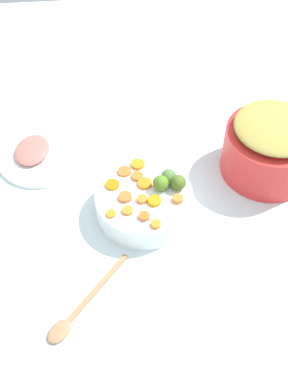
# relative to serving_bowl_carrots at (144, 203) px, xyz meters

# --- Properties ---
(tabletop) EXTENTS (2.40, 2.40, 0.02)m
(tabletop) POSITION_rel_serving_bowl_carrots_xyz_m (0.02, -0.01, -0.05)
(tabletop) COLOR silver
(tabletop) RESTS_ON ground
(serving_bowl_carrots) EXTENTS (0.26, 0.26, 0.07)m
(serving_bowl_carrots) POSITION_rel_serving_bowl_carrots_xyz_m (0.00, 0.00, 0.00)
(serving_bowl_carrots) COLOR white
(serving_bowl_carrots) RESTS_ON tabletop
(metal_pot) EXTENTS (0.27, 0.27, 0.14)m
(metal_pot) POSITION_rel_serving_bowl_carrots_xyz_m (-0.12, 0.37, 0.04)
(metal_pot) COLOR red
(metal_pot) RESTS_ON tabletop
(stuffing_mound) EXTENTS (0.23, 0.23, 0.04)m
(stuffing_mound) POSITION_rel_serving_bowl_carrots_xyz_m (-0.12, 0.37, 0.13)
(stuffing_mound) COLOR #AF9C48
(stuffing_mound) RESTS_ON metal_pot
(carrot_slice_0) EXTENTS (0.03, 0.03, 0.01)m
(carrot_slice_0) POSITION_rel_serving_bowl_carrots_xyz_m (0.08, -0.00, 0.04)
(carrot_slice_0) COLOR orange
(carrot_slice_0) RESTS_ON serving_bowl_carrots
(carrot_slice_1) EXTENTS (0.03, 0.03, 0.01)m
(carrot_slice_1) POSITION_rel_serving_bowl_carrots_xyz_m (0.10, 0.02, 0.04)
(carrot_slice_1) COLOR orange
(carrot_slice_1) RESTS_ON serving_bowl_carrots
(carrot_slice_2) EXTENTS (0.04, 0.04, 0.01)m
(carrot_slice_2) POSITION_rel_serving_bowl_carrots_xyz_m (-0.04, -0.08, 0.04)
(carrot_slice_2) COLOR orange
(carrot_slice_2) RESTS_ON serving_bowl_carrots
(carrot_slice_3) EXTENTS (0.04, 0.04, 0.01)m
(carrot_slice_3) POSITION_rel_serving_bowl_carrots_xyz_m (0.06, -0.09, 0.04)
(carrot_slice_3) COLOR orange
(carrot_slice_3) RESTS_ON serving_bowl_carrots
(carrot_slice_4) EXTENTS (0.05, 0.05, 0.01)m
(carrot_slice_4) POSITION_rel_serving_bowl_carrots_xyz_m (0.03, 0.02, 0.04)
(carrot_slice_4) COLOR orange
(carrot_slice_4) RESTS_ON serving_bowl_carrots
(carrot_slice_5) EXTENTS (0.04, 0.04, 0.01)m
(carrot_slice_5) POSITION_rel_serving_bowl_carrots_xyz_m (-0.08, -0.05, 0.04)
(carrot_slice_5) COLOR orange
(carrot_slice_5) RESTS_ON serving_bowl_carrots
(carrot_slice_6) EXTENTS (0.05, 0.05, 0.01)m
(carrot_slice_6) POSITION_rel_serving_bowl_carrots_xyz_m (-0.11, -0.01, 0.04)
(carrot_slice_6) COLOR orange
(carrot_slice_6) RESTS_ON serving_bowl_carrots
(carrot_slice_7) EXTENTS (0.03, 0.03, 0.01)m
(carrot_slice_7) POSITION_rel_serving_bowl_carrots_xyz_m (0.05, -0.05, 0.04)
(carrot_slice_7) COLOR orange
(carrot_slice_7) RESTS_ON serving_bowl_carrots
(carrot_slice_8) EXTENTS (0.05, 0.05, 0.01)m
(carrot_slice_8) POSITION_rel_serving_bowl_carrots_xyz_m (-0.03, 0.01, 0.04)
(carrot_slice_8) COLOR orange
(carrot_slice_8) RESTS_ON serving_bowl_carrots
(carrot_slice_9) EXTENTS (0.03, 0.03, 0.01)m
(carrot_slice_9) POSITION_rel_serving_bowl_carrots_xyz_m (-0.06, -0.01, 0.04)
(carrot_slice_9) COLOR orange
(carrot_slice_9) RESTS_ON serving_bowl_carrots
(carrot_slice_10) EXTENTS (0.05, 0.05, 0.01)m
(carrot_slice_10) POSITION_rel_serving_bowl_carrots_xyz_m (0.01, -0.05, 0.04)
(carrot_slice_10) COLOR orange
(carrot_slice_10) RESTS_ON serving_bowl_carrots
(carrot_slice_11) EXTENTS (0.03, 0.03, 0.01)m
(carrot_slice_11) POSITION_rel_serving_bowl_carrots_xyz_m (0.03, 0.09, 0.04)
(carrot_slice_11) COLOR orange
(carrot_slice_11) RESTS_ON serving_bowl_carrots
(carrot_slice_12) EXTENTS (0.04, 0.04, 0.01)m
(carrot_slice_12) POSITION_rel_serving_bowl_carrots_xyz_m (0.01, -0.01, 0.04)
(carrot_slice_12) COLOR orange
(carrot_slice_12) RESTS_ON serving_bowl_carrots
(brussels_sprout_0) EXTENTS (0.04, 0.04, 0.04)m
(brussels_sprout_0) POSITION_rel_serving_bowl_carrots_xyz_m (-0.04, 0.07, 0.06)
(brussels_sprout_0) COLOR #53803D
(brussels_sprout_0) RESTS_ON serving_bowl_carrots
(brussels_sprout_1) EXTENTS (0.04, 0.04, 0.04)m
(brussels_sprout_1) POSITION_rel_serving_bowl_carrots_xyz_m (-0.01, 0.09, 0.06)
(brussels_sprout_1) COLOR #506C23
(brussels_sprout_1) RESTS_ON serving_bowl_carrots
(brussels_sprout_2) EXTENTS (0.04, 0.04, 0.04)m
(brussels_sprout_2) POSITION_rel_serving_bowl_carrots_xyz_m (-0.02, 0.05, 0.06)
(brussels_sprout_2) COLOR #578825
(brussels_sprout_2) RESTS_ON serving_bowl_carrots
(wooden_spoon) EXTENTS (0.23, 0.21, 0.01)m
(wooden_spoon) POSITION_rel_serving_bowl_carrots_xyz_m (0.29, -0.19, -0.03)
(wooden_spoon) COLOR #AC7C54
(wooden_spoon) RESTS_ON tabletop
(ham_plate) EXTENTS (0.26, 0.26, 0.01)m
(ham_plate) POSITION_rel_serving_bowl_carrots_xyz_m (-0.24, -0.29, -0.03)
(ham_plate) COLOR white
(ham_plate) RESTS_ON tabletop
(ham_slice_main) EXTENTS (0.15, 0.13, 0.02)m
(ham_slice_main) POSITION_rel_serving_bowl_carrots_xyz_m (-0.25, -0.31, -0.01)
(ham_slice_main) COLOR #CF6D62
(ham_slice_main) RESTS_ON ham_plate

